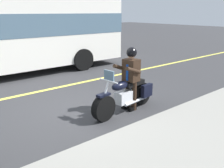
{
  "coord_description": "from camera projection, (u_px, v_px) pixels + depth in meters",
  "views": [
    {
      "loc": [
        3.15,
        5.59,
        2.64
      ],
      "look_at": [
        -0.77,
        0.79,
        0.75
      ],
      "focal_mm": 38.32,
      "sensor_mm": 36.0,
      "label": 1
    }
  ],
  "objects": [
    {
      "name": "lane_center_stripe",
      "position": [
        44.0,
        90.0,
        8.3
      ],
      "size": [
        60.0,
        0.16,
        0.01
      ],
      "primitive_type": "cube",
      "color": "#E5DB4C",
      "rests_on": "ground_plane"
    },
    {
      "name": "motorcycle_main",
      "position": [
        126.0,
        95.0,
        6.5
      ],
      "size": [
        2.22,
        0.76,
        1.26
      ],
      "color": "black",
      "rests_on": "ground_plane"
    },
    {
      "name": "ground_plane",
      "position": [
        74.0,
        108.0,
        6.82
      ],
      "size": [
        80.0,
        80.0,
        0.0
      ],
      "primitive_type": "plane",
      "color": "#333335"
    },
    {
      "name": "rider_main",
      "position": [
        131.0,
        73.0,
        6.46
      ],
      "size": [
        0.67,
        0.6,
        1.74
      ],
      "color": "black",
      "rests_on": "ground_plane"
    }
  ]
}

